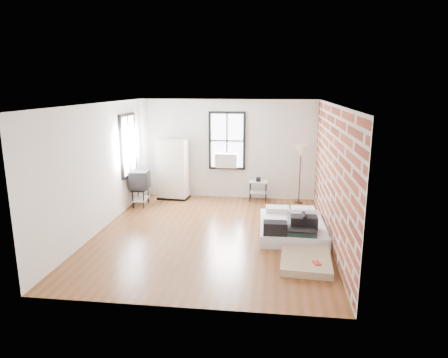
# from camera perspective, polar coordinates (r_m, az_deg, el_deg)

# --- Properties ---
(ground) EXTENTS (6.00, 6.00, 0.00)m
(ground) POSITION_cam_1_polar(r_m,az_deg,el_deg) (8.82, -1.80, -7.82)
(ground) COLOR #593617
(ground) RESTS_ON ground
(room_shell) EXTENTS (5.02, 6.02, 2.80)m
(room_shell) POSITION_cam_1_polar(r_m,az_deg,el_deg) (8.68, -0.01, 3.73)
(room_shell) COLOR silver
(room_shell) RESTS_ON ground
(mattress_main) EXTENTS (1.43, 1.92, 0.60)m
(mattress_main) POSITION_cam_1_polar(r_m,az_deg,el_deg) (8.91, 9.67, -6.67)
(mattress_main) COLOR white
(mattress_main) RESTS_ON ground
(mattress_bare) EXTENTS (0.99, 1.74, 0.36)m
(mattress_bare) POSITION_cam_1_polar(r_m,az_deg,el_deg) (7.89, 11.43, -9.87)
(mattress_bare) COLOR tan
(mattress_bare) RESTS_ON ground
(wardrobe) EXTENTS (0.90, 0.57, 1.70)m
(wardrobe) POSITION_cam_1_polar(r_m,az_deg,el_deg) (11.38, -7.31, 1.34)
(wardrobe) COLOR black
(wardrobe) RESTS_ON ground
(side_table) EXTENTS (0.51, 0.41, 0.67)m
(side_table) POSITION_cam_1_polar(r_m,az_deg,el_deg) (11.20, 4.92, -0.88)
(side_table) COLOR black
(side_table) RESTS_ON ground
(floor_lamp) EXTENTS (0.35, 0.35, 1.61)m
(floor_lamp) POSITION_cam_1_polar(r_m,az_deg,el_deg) (10.96, 10.92, 3.57)
(floor_lamp) COLOR black
(floor_lamp) RESTS_ON ground
(tv_stand) EXTENTS (0.52, 0.71, 0.95)m
(tv_stand) POSITION_cam_1_polar(r_m,az_deg,el_deg) (10.89, -11.89, -0.26)
(tv_stand) COLOR black
(tv_stand) RESTS_ON ground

